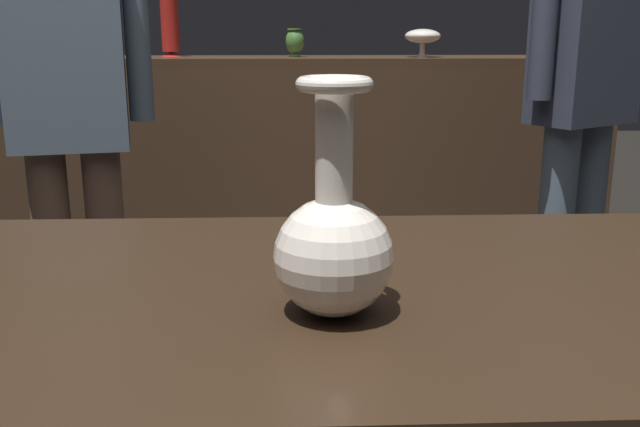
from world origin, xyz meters
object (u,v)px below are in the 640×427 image
at_px(shelf_vase_far_right, 550,20).
at_px(shelf_vase_right, 423,37).
at_px(shelf_vase_center, 295,41).
at_px(visitor_near_left, 68,98).
at_px(shelf_vase_far_left, 33,40).
at_px(vase_centerpiece, 334,242).
at_px(visitor_near_right, 585,69).
at_px(shelf_vase_left, 170,26).

bearing_deg(shelf_vase_far_right, shelf_vase_right, 179.92).
height_order(shelf_vase_right, shelf_vase_center, shelf_vase_center).
distance_m(shelf_vase_far_right, visitor_near_left, 1.93).
height_order(shelf_vase_center, shelf_vase_far_right, shelf_vase_far_right).
height_order(shelf_vase_far_left, visitor_near_left, visitor_near_left).
distance_m(vase_centerpiece, visitor_near_right, 1.65).
bearing_deg(vase_centerpiece, shelf_vase_left, 102.97).
relative_size(shelf_vase_right, visitor_near_left, 0.09).
bearing_deg(visitor_near_left, shelf_vase_right, -153.29).
bearing_deg(visitor_near_right, shelf_vase_left, -66.11).
height_order(shelf_vase_right, visitor_near_right, visitor_near_right).
bearing_deg(shelf_vase_far_left, shelf_vase_left, 14.93).
bearing_deg(shelf_vase_left, visitor_near_left, -96.70).
relative_size(visitor_near_right, visitor_near_left, 1.07).
bearing_deg(shelf_vase_left, shelf_vase_right, -7.06).
bearing_deg(shelf_vase_right, vase_centerpiece, -102.47).
xyz_separation_m(shelf_vase_center, shelf_vase_far_right, (1.04, -0.04, 0.09)).
height_order(shelf_vase_center, visitor_near_right, visitor_near_right).
relative_size(vase_centerpiece, visitor_near_right, 0.15).
bearing_deg(shelf_vase_far_right, visitor_near_right, -102.19).
bearing_deg(shelf_vase_right, visitor_near_right, -67.48).
bearing_deg(shelf_vase_right, visitor_near_left, -141.55).
relative_size(shelf_vase_far_left, visitor_near_left, 0.08).
bearing_deg(shelf_vase_center, shelf_vase_left, 170.04).
xyz_separation_m(vase_centerpiece, visitor_near_left, (-0.67, 1.31, 0.03)).
height_order(shelf_vase_left, visitor_near_right, visitor_near_right).
bearing_deg(vase_centerpiece, visitor_near_left, 116.97).
distance_m(shelf_vase_far_left, shelf_vase_right, 1.56).
bearing_deg(shelf_vase_far_right, shelf_vase_left, 175.26).
height_order(shelf_vase_right, visitor_near_left, visitor_near_left).
relative_size(shelf_vase_far_right, visitor_near_right, 0.18).
xyz_separation_m(vase_centerpiece, shelf_vase_far_left, (-1.07, 2.23, 0.18)).
distance_m(shelf_vase_left, shelf_vase_far_right, 1.57).
bearing_deg(shelf_vase_right, shelf_vase_far_right, -0.08).
bearing_deg(visitor_near_right, vase_centerpiece, 27.87).
height_order(vase_centerpiece, shelf_vase_left, shelf_vase_left).
distance_m(vase_centerpiece, visitor_near_left, 1.48).
distance_m(vase_centerpiece, shelf_vase_far_right, 2.47).
height_order(vase_centerpiece, shelf_vase_far_left, shelf_vase_far_left).
distance_m(vase_centerpiece, shelf_vase_center, 2.28).
distance_m(shelf_vase_far_left, visitor_near_right, 2.07).
distance_m(visitor_near_right, visitor_near_left, 1.51).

